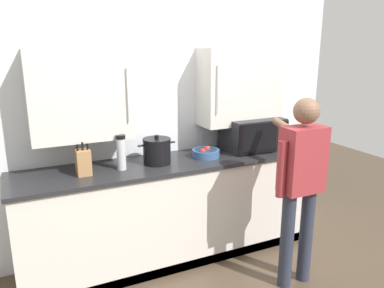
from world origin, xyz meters
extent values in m
cube|color=silver|center=(0.00, 1.01, 1.42)|extent=(3.78, 0.10, 2.83)
cube|color=beige|center=(-0.76, 0.80, 1.56)|extent=(0.81, 0.32, 0.73)
cylinder|color=#B7BABF|center=(-0.41, 0.62, 1.56)|extent=(0.01, 0.01, 0.44)
cube|color=beige|center=(0.76, 0.80, 1.56)|extent=(0.81, 0.32, 0.73)
cylinder|color=#B7BABF|center=(0.41, 0.62, 1.56)|extent=(0.01, 0.01, 0.44)
cube|color=beige|center=(0.00, 0.65, 0.45)|extent=(2.75, 0.59, 0.91)
cube|color=#232326|center=(0.00, 0.65, 0.92)|extent=(2.79, 0.63, 0.03)
cube|color=black|center=(0.00, 0.38, 0.04)|extent=(2.75, 0.04, 0.09)
cube|color=black|center=(0.85, 0.70, 1.10)|extent=(0.56, 0.38, 0.31)
cube|color=beige|center=(0.78, 0.69, 1.10)|extent=(0.36, 0.33, 0.25)
cube|color=black|center=(1.06, 0.50, 1.10)|extent=(0.16, 0.01, 0.29)
cube|color=black|center=(0.78, 0.50, 1.10)|extent=(0.40, 0.04, 0.29)
cylinder|color=#B7BABF|center=(-0.49, 0.62, 1.07)|extent=(0.07, 0.07, 0.26)
cylinder|color=black|center=(-0.49, 0.62, 1.22)|extent=(0.08, 0.08, 0.03)
cylinder|color=#335684|center=(0.31, 0.64, 0.98)|extent=(0.25, 0.25, 0.07)
cylinder|color=#192B42|center=(0.31, 0.64, 0.99)|extent=(0.21, 0.21, 0.05)
sphere|color=orange|center=(0.35, 0.69, 1.01)|extent=(0.05, 0.05, 0.05)
sphere|color=red|center=(0.32, 0.65, 1.01)|extent=(0.06, 0.06, 0.06)
sphere|color=red|center=(0.26, 0.60, 1.01)|extent=(0.06, 0.06, 0.06)
cube|color=#A37547|center=(-0.80, 0.63, 1.05)|extent=(0.11, 0.15, 0.21)
cylinder|color=black|center=(-0.84, 0.61, 1.17)|extent=(0.02, 0.02, 0.05)
cylinder|color=black|center=(-0.80, 0.61, 1.18)|extent=(0.02, 0.02, 0.06)
cylinder|color=black|center=(-0.76, 0.61, 1.17)|extent=(0.02, 0.02, 0.05)
cylinder|color=black|center=(-0.17, 0.65, 1.05)|extent=(0.24, 0.24, 0.21)
cylinder|color=black|center=(-0.17, 0.65, 1.16)|extent=(0.24, 0.24, 0.02)
cylinder|color=black|center=(-0.17, 0.65, 1.18)|extent=(0.04, 0.04, 0.03)
cylinder|color=black|center=(-0.31, 0.65, 1.12)|extent=(0.05, 0.02, 0.02)
cylinder|color=black|center=(-0.02, 0.65, 1.12)|extent=(0.05, 0.02, 0.02)
cylinder|color=#282D3D|center=(0.64, -0.17, 0.41)|extent=(0.11, 0.11, 0.82)
cylinder|color=#282D3D|center=(0.84, -0.17, 0.41)|extent=(0.11, 0.11, 0.82)
cube|color=maroon|center=(0.74, -0.17, 1.09)|extent=(0.34, 0.20, 0.52)
sphere|color=brown|center=(0.74, -0.17, 1.47)|extent=(0.20, 0.20, 0.20)
cylinder|color=brown|center=(0.88, 0.09, 1.22)|extent=(0.12, 0.55, 0.21)
cylinder|color=maroon|center=(0.54, -0.17, 1.04)|extent=(0.07, 0.07, 0.45)
camera|label=1|loc=(-1.23, -2.33, 1.95)|focal=35.21mm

